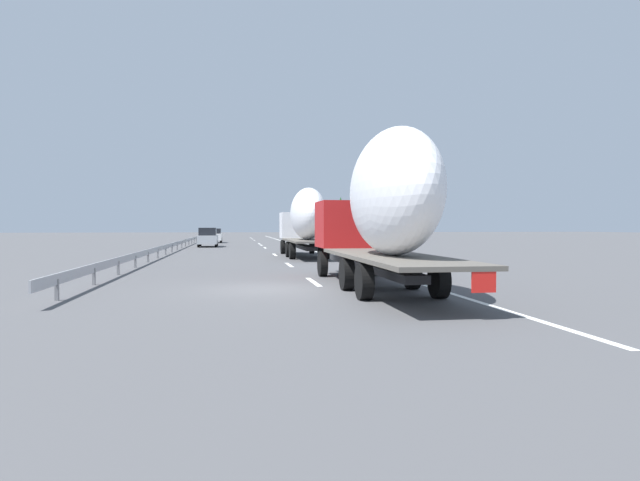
{
  "coord_description": "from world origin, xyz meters",
  "views": [
    {
      "loc": [
        -18.14,
        1.1,
        2.08
      ],
      "look_at": [
        11.86,
        -3.6,
        1.28
      ],
      "focal_mm": 30.79,
      "sensor_mm": 36.0,
      "label": 1
    }
  ],
  "objects_px": {
    "truck_trailing": "(382,206)",
    "road_sign": "(312,224)",
    "truck_lead": "(305,219)",
    "car_white_van": "(215,235)",
    "car_silver_hatch": "(208,237)"
  },
  "relations": [
    {
      "from": "truck_trailing",
      "to": "road_sign",
      "type": "bearing_deg",
      "value": -4.66
    },
    {
      "from": "truck_lead",
      "to": "car_white_van",
      "type": "distance_m",
      "value": 34.23
    },
    {
      "from": "car_white_van",
      "to": "road_sign",
      "type": "height_order",
      "value": "road_sign"
    },
    {
      "from": "truck_trailing",
      "to": "car_silver_hatch",
      "type": "xyz_separation_m",
      "value": [
        38.91,
        7.32,
        -1.77
      ]
    },
    {
      "from": "truck_lead",
      "to": "truck_trailing",
      "type": "bearing_deg",
      "value": 180.0
    },
    {
      "from": "truck_lead",
      "to": "car_white_van",
      "type": "height_order",
      "value": "truck_lead"
    },
    {
      "from": "car_silver_hatch",
      "to": "road_sign",
      "type": "distance_m",
      "value": 10.54
    },
    {
      "from": "car_white_van",
      "to": "road_sign",
      "type": "xyz_separation_m",
      "value": [
        -14.61,
        -10.24,
        1.35
      ]
    },
    {
      "from": "car_white_van",
      "to": "car_silver_hatch",
      "type": "bearing_deg",
      "value": 179.25
    },
    {
      "from": "road_sign",
      "to": "truck_trailing",
      "type": "bearing_deg",
      "value": 175.34
    },
    {
      "from": "truck_trailing",
      "to": "road_sign",
      "type": "relative_size",
      "value": 4.17
    },
    {
      "from": "truck_lead",
      "to": "car_silver_hatch",
      "type": "relative_size",
      "value": 2.67
    },
    {
      "from": "truck_trailing",
      "to": "car_silver_hatch",
      "type": "relative_size",
      "value": 2.94
    },
    {
      "from": "truck_trailing",
      "to": "car_silver_hatch",
      "type": "bearing_deg",
      "value": 10.65
    },
    {
      "from": "car_silver_hatch",
      "to": "truck_lead",
      "type": "bearing_deg",
      "value": -159.62
    }
  ]
}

